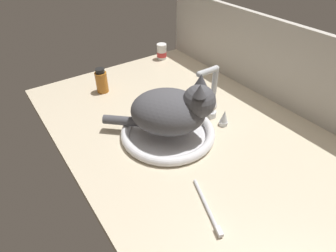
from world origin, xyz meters
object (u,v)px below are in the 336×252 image
pill_bottle (162,52)px  cat (174,110)px  amber_bottle (102,81)px  faucet (211,99)px  toothbrush (207,207)px  sink_basin (168,132)px

pill_bottle → cat: bearing=-30.3°
cat → amber_bottle: size_ratio=3.13×
faucet → pill_bottle: size_ratio=2.61×
faucet → toothbrush: faucet is taller
sink_basin → toothbrush: size_ratio=1.83×
cat → toothbrush: cat is taller
sink_basin → amber_bottle: 41.49cm
faucet → cat: size_ratio=0.63×
faucet → cat: cat is taller
sink_basin → toothbrush: (31.11, -9.08, -0.75)cm
cat → amber_bottle: bearing=-170.1°
pill_bottle → toothbrush: 95.94cm
faucet → pill_bottle: faucet is taller
pill_bottle → faucet: bearing=-15.1°
cat → amber_bottle: (-42.19, -7.34, -5.76)cm
sink_basin → pill_bottle: (-54.57, 33.98, 2.37)cm
amber_bottle → pill_bottle: amber_bottle is taller
faucet → cat: 18.10cm
sink_basin → cat: cat is taller
toothbrush → faucet: bearing=137.7°
pill_bottle → toothbrush: pill_bottle is taller
pill_bottle → toothbrush: bearing=-26.7°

